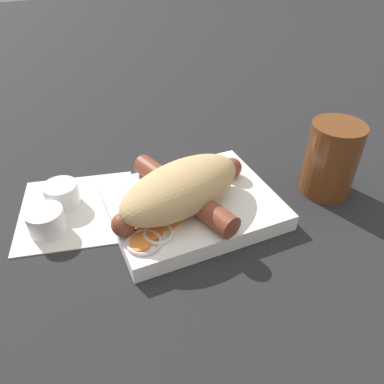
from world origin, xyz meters
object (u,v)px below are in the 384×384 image
bread_roll (181,188)px  drink_glass (331,159)px  sausage (183,193)px  condiment_cup_near (62,196)px  condiment_cup_far (47,223)px  food_tray (192,205)px

bread_roll → drink_glass: 0.20m
sausage → condiment_cup_near: sausage is taller
bread_roll → sausage: bearing=57.5°
condiment_cup_far → food_tray: bearing=-11.6°
condiment_cup_far → drink_glass: drink_glass is taller
condiment_cup_near → food_tray: bearing=-28.6°
bread_roll → drink_glass: bearing=-6.1°
condiment_cup_near → drink_glass: size_ratio=0.44×
condiment_cup_far → sausage: bearing=-13.3°
drink_glass → sausage: bearing=171.7°
food_tray → condiment_cup_near: condiment_cup_near is taller
bread_roll → condiment_cup_near: (-0.13, 0.09, -0.03)m
bread_roll → condiment_cup_far: bread_roll is taller
food_tray → drink_glass: size_ratio=2.04×
bread_roll → drink_glass: drink_glass is taller
bread_roll → condiment_cup_near: 0.16m
food_tray → sausage: bearing=-170.6°
sausage → condiment_cup_far: 0.16m
sausage → drink_glass: drink_glass is taller
food_tray → condiment_cup_far: (-0.17, 0.03, 0.00)m
bread_roll → condiment_cup_far: size_ratio=4.15×
condiment_cup_near → condiment_cup_far: 0.05m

